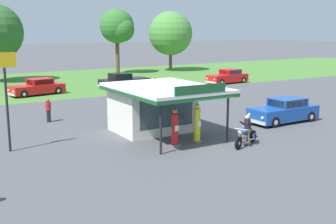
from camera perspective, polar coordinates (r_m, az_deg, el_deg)
ground_plane at (r=21.49m, az=6.06°, el=-4.72°), size 300.00×300.00×0.00m
grass_verge_strip at (r=48.38m, az=-16.20°, el=3.77°), size 120.00×24.00×0.01m
service_station_kiosk at (r=24.17m, az=-1.70°, el=1.05°), size 4.92×6.63×3.22m
gas_pump_nearside at (r=21.35m, az=0.93°, el=-2.33°), size 0.44×0.44×1.93m
gas_pump_offside at (r=22.08m, az=3.92°, el=-1.72°), size 0.44×0.44×2.07m
motorcycle_with_rider at (r=21.89m, az=10.48°, el=-2.78°), size 2.18×1.06×1.58m
featured_classic_sedan at (r=27.90m, az=15.29°, el=0.12°), size 4.86×1.91×1.52m
parked_car_back_row_far_right at (r=42.93m, az=-5.97°, el=4.15°), size 5.21×2.20×1.47m
parked_car_back_row_centre at (r=39.73m, az=-17.07°, el=3.16°), size 5.06×2.52×1.46m
parked_car_back_row_right at (r=46.54m, az=8.02°, el=4.68°), size 4.94×2.10×1.52m
bystander_admiring_sedan at (r=27.95m, az=-15.76°, el=0.25°), size 0.34×0.34×1.49m
bystander_standing_back_lot at (r=38.34m, az=-1.71°, el=3.66°), size 0.35×0.35×1.61m
tree_oak_right at (r=59.82m, az=0.35°, el=10.51°), size 6.05×6.05×8.21m
tree_oak_left at (r=56.36m, az=-6.69°, el=11.23°), size 4.44×4.75×8.38m
roadside_pole_sign at (r=21.44m, az=-20.97°, el=3.43°), size 1.10×0.12×4.76m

